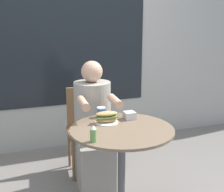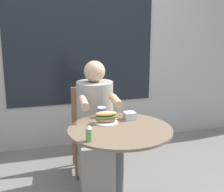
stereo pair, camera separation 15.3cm
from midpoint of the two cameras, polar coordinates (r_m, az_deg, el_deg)
storefront_wall at (r=3.80m, az=-5.03°, el=11.52°), size 8.00×0.09×2.80m
cafe_table at (r=2.44m, az=3.30°, el=-10.32°), size 0.79×0.79×0.76m
diner_chair at (r=3.27m, az=-2.87°, el=-4.57°), size 0.41×0.41×0.87m
seated_diner at (r=2.95m, az=-1.49°, el=-6.70°), size 0.39×0.63×1.19m
sandwich_on_plate at (r=2.47m, az=0.69°, el=-3.98°), size 0.18×0.18×0.10m
drink_cup at (r=2.62m, az=-0.17°, el=-2.93°), size 0.07×0.07×0.08m
napkin_box at (r=2.57m, az=4.97°, el=-3.62°), size 0.09×0.09×0.06m
condiment_bottle at (r=2.10m, az=-2.14°, el=-6.86°), size 0.05×0.05×0.12m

